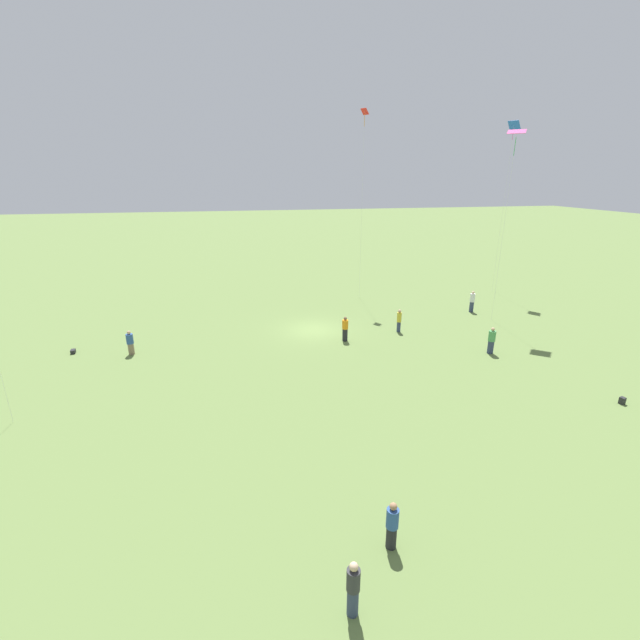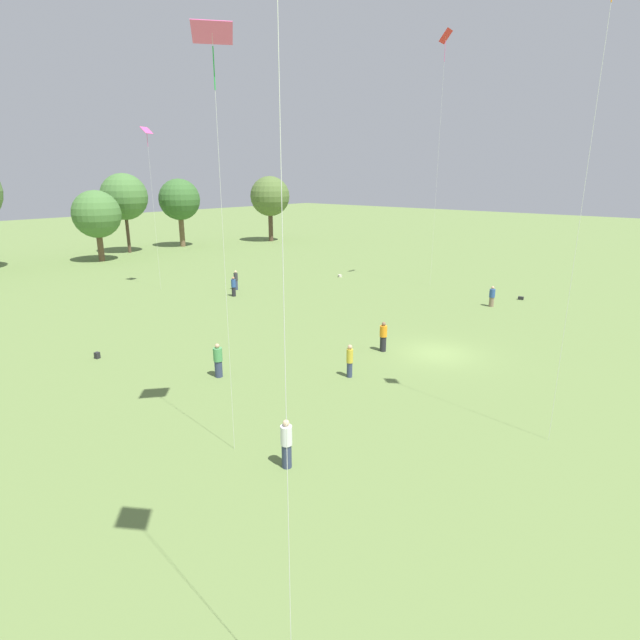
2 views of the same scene
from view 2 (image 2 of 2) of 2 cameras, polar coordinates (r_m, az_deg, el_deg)
name	(u,v)px [view 2 (image 2 of 2)]	position (r m, az deg, el deg)	size (l,w,h in m)	color
ground_plane	(438,354)	(30.29, 13.34, -3.75)	(240.00, 240.00, 0.00)	olive
tree_3	(97,214)	(66.56, -24.17, 10.95)	(5.63, 5.63, 8.49)	brown
tree_4	(124,197)	(72.76, -21.49, 12.96)	(6.07, 6.07, 10.45)	brown
tree_5	(179,200)	(76.86, -15.76, 13.08)	(5.86, 5.86, 9.72)	brown
tree_6	(270,197)	(80.81, -5.74, 13.87)	(6.11, 6.11, 10.06)	brown
person_0	(383,337)	(29.83, 7.24, -1.92)	(0.60, 0.60, 1.81)	#232328
person_1	(286,444)	(18.28, -3.86, -13.94)	(0.55, 0.55, 1.87)	#333D5B
person_2	(492,297)	(42.13, 19.05, 2.54)	(0.46, 0.46, 1.66)	#847056
person_3	(218,361)	(26.39, -11.57, -4.57)	(0.48, 0.48, 1.82)	#333D5B
person_4	(234,287)	(43.89, -9.85, 3.78)	(0.54, 0.54, 1.72)	#232328
person_5	(350,361)	(25.88, 3.41, -4.67)	(0.44, 0.44, 1.77)	#333D5B
person_6	(236,280)	(46.42, -9.60, 4.51)	(0.53, 0.53, 1.79)	#333D5B
kite_0	(609,15)	(20.48, 30.16, 27.88)	(0.71, 0.77, 16.72)	red
kite_2	(213,47)	(17.74, -12.14, 28.18)	(1.71, 1.70, 14.47)	#E54C99
kite_4	(147,139)	(47.35, -19.13, 18.96)	(1.00, 0.87, 14.07)	#E54C99
kite_5	(445,48)	(49.01, 14.11, 27.95)	(1.28, 0.89, 21.83)	red
picnic_bag_0	(97,355)	(31.38, -24.12, -3.70)	(0.30, 0.30, 0.37)	#262628
picnic_bag_1	(521,298)	(45.51, 21.97, 2.33)	(0.33, 0.47, 0.26)	#262628
picnic_bag_2	(340,276)	(51.83, 2.29, 5.06)	(0.45, 0.50, 0.24)	beige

